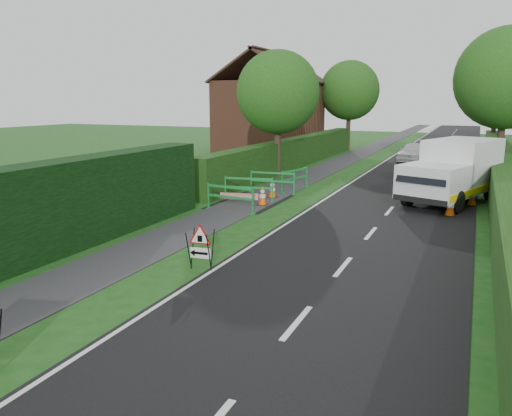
# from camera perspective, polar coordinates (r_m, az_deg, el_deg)

# --- Properties ---
(ground) EXTENTS (120.00, 120.00, 0.00)m
(ground) POSITION_cam_1_polar(r_m,az_deg,el_deg) (9.90, -11.49, -12.57)
(ground) COLOR #164915
(ground) RESTS_ON ground
(road_surface) EXTENTS (6.00, 90.00, 0.02)m
(road_surface) POSITION_cam_1_polar(r_m,az_deg,el_deg) (42.55, 20.10, 6.01)
(road_surface) COLOR black
(road_surface) RESTS_ON ground
(footpath) EXTENTS (2.00, 90.00, 0.02)m
(footpath) POSITION_cam_1_polar(r_m,az_deg,el_deg) (43.26, 12.78, 6.55)
(footpath) COLOR #2D2D30
(footpath) RESTS_ON ground
(hedge_west_far) EXTENTS (1.00, 24.00, 1.80)m
(hedge_west_far) POSITION_cam_1_polar(r_m,az_deg,el_deg) (31.29, 4.44, 4.70)
(hedge_west_far) COLOR #14380F
(hedge_west_far) RESTS_ON ground
(hedge_east) EXTENTS (1.20, 50.00, 1.50)m
(hedge_east) POSITION_cam_1_polar(r_m,az_deg,el_deg) (23.65, 26.37, 0.98)
(hedge_east) COLOR #14380F
(hedge_east) RESTS_ON ground
(house_west) EXTENTS (7.50, 7.40, 7.88)m
(house_west) POSITION_cam_1_polar(r_m,az_deg,el_deg) (40.30, 1.57, 10.56)
(house_west) COLOR brown
(house_west) RESTS_ON ground
(tree_nw) EXTENTS (4.40, 4.40, 6.70)m
(tree_nw) POSITION_cam_1_polar(r_m,az_deg,el_deg) (27.14, 2.52, 13.06)
(tree_nw) COLOR #2D2116
(tree_nw) RESTS_ON ground
(tree_ne) EXTENTS (5.20, 5.20, 7.79)m
(tree_ne) POSITION_cam_1_polar(r_m,az_deg,el_deg) (29.29, 26.74, 13.10)
(tree_ne) COLOR #2D2116
(tree_ne) RESTS_ON ground
(tree_fw) EXTENTS (4.80, 4.80, 7.24)m
(tree_fw) POSITION_cam_1_polar(r_m,az_deg,el_deg) (42.44, 10.65, 13.06)
(tree_fw) COLOR #2D2116
(tree_fw) RESTS_ON ground
(tree_fe) EXTENTS (4.20, 4.20, 6.33)m
(tree_fe) POSITION_cam_1_polar(r_m,az_deg,el_deg) (45.27, 25.79, 11.24)
(tree_fe) COLOR #2D2116
(tree_fe) RESTS_ON ground
(triangle_sign) EXTENTS (0.75, 0.75, 0.98)m
(triangle_sign) POSITION_cam_1_polar(r_m,az_deg,el_deg) (12.27, -6.53, -4.05)
(triangle_sign) COLOR black
(triangle_sign) RESTS_ON ground
(works_van) EXTENTS (3.86, 5.91, 2.52)m
(works_van) POSITION_cam_1_polar(r_m,az_deg,el_deg) (21.73, 21.71, 4.08)
(works_van) COLOR silver
(works_van) RESTS_ON ground
(traffic_cone_0) EXTENTS (0.38, 0.38, 0.79)m
(traffic_cone_0) POSITION_cam_1_polar(r_m,az_deg,el_deg) (19.24, 21.35, 0.28)
(traffic_cone_0) COLOR black
(traffic_cone_0) RESTS_ON ground
(traffic_cone_1) EXTENTS (0.38, 0.38, 0.79)m
(traffic_cone_1) POSITION_cam_1_polar(r_m,az_deg,el_deg) (21.51, 23.51, 1.29)
(traffic_cone_1) COLOR black
(traffic_cone_1) RESTS_ON ground
(traffic_cone_2) EXTENTS (0.38, 0.38, 0.79)m
(traffic_cone_2) POSITION_cam_1_polar(r_m,az_deg,el_deg) (23.14, 22.11, 2.12)
(traffic_cone_2) COLOR black
(traffic_cone_2) RESTS_ON ground
(traffic_cone_3) EXTENTS (0.38, 0.38, 0.79)m
(traffic_cone_3) POSITION_cam_1_polar(r_m,az_deg,el_deg) (19.76, 0.75, 1.43)
(traffic_cone_3) COLOR black
(traffic_cone_3) RESTS_ON ground
(traffic_cone_4) EXTENTS (0.38, 0.38, 0.79)m
(traffic_cone_4) POSITION_cam_1_polar(r_m,az_deg,el_deg) (21.27, 1.87, 2.20)
(traffic_cone_4) COLOR black
(traffic_cone_4) RESTS_ON ground
(ped_barrier_0) EXTENTS (2.09, 0.60, 1.00)m
(ped_barrier_0) POSITION_cam_1_polar(r_m,az_deg,el_deg) (18.63, -2.99, 1.49)
(ped_barrier_0) COLOR #188435
(ped_barrier_0) RESTS_ON ground
(ped_barrier_1) EXTENTS (2.09, 0.76, 1.00)m
(ped_barrier_1) POSITION_cam_1_polar(r_m,az_deg,el_deg) (20.67, -0.84, 2.58)
(ped_barrier_1) COLOR #188435
(ped_barrier_1) RESTS_ON ground
(ped_barrier_2) EXTENTS (2.08, 0.54, 1.00)m
(ped_barrier_2) POSITION_cam_1_polar(r_m,az_deg,el_deg) (22.28, 1.89, 3.28)
(ped_barrier_2) COLOR #188435
(ped_barrier_2) RESTS_ON ground
(ped_barrier_3) EXTENTS (0.86, 2.08, 1.00)m
(ped_barrier_3) POSITION_cam_1_polar(r_m,az_deg,el_deg) (23.13, 4.45, 3.59)
(ped_barrier_3) COLOR #188435
(ped_barrier_3) RESTS_ON ground
(redwhite_plank) EXTENTS (1.46, 0.42, 0.25)m
(redwhite_plank) POSITION_cam_1_polar(r_m,az_deg,el_deg) (19.41, -1.92, 0.04)
(redwhite_plank) COLOR red
(redwhite_plank) RESTS_ON ground
(hatchback_car) EXTENTS (1.95, 3.98, 1.30)m
(hatchback_car) POSITION_cam_1_polar(r_m,az_deg,el_deg) (35.42, 17.55, 6.12)
(hatchback_car) COLOR silver
(hatchback_car) RESTS_ON ground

